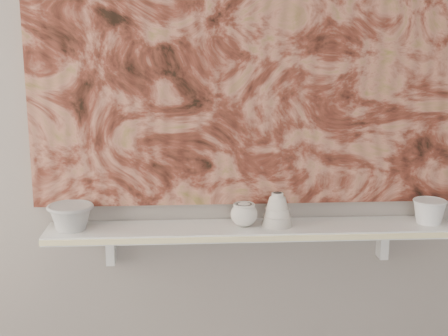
{
  "coord_description": "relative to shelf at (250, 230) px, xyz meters",
  "views": [
    {
      "loc": [
        -0.21,
        -0.54,
        1.6
      ],
      "look_at": [
        -0.09,
        1.49,
        1.14
      ],
      "focal_mm": 50.0,
      "sensor_mm": 36.0,
      "label": 1
    }
  ],
  "objects": [
    {
      "name": "wall_back",
      "position": [
        0.0,
        0.09,
        0.44
      ],
      "size": [
        3.6,
        0.0,
        3.6
      ],
      "primitive_type": "plane",
      "rotation": [
        1.57,
        0.0,
        0.0
      ],
      "color": "gray",
      "rests_on": "floor"
    },
    {
      "name": "shelf",
      "position": [
        0.0,
        0.0,
        0.0
      ],
      "size": [
        1.4,
        0.18,
        0.03
      ],
      "primitive_type": "cube",
      "color": "silver",
      "rests_on": "wall_back"
    },
    {
      "name": "shelf_stripe",
      "position": [
        0.0,
        -0.09,
        0.0
      ],
      "size": [
        1.4,
        0.01,
        0.02
      ],
      "primitive_type": "cube",
      "color": "#FBECA7",
      "rests_on": "shelf"
    },
    {
      "name": "bracket_left",
      "position": [
        -0.49,
        0.06,
        -0.07
      ],
      "size": [
        0.03,
        0.06,
        0.12
      ],
      "primitive_type": "cube",
      "color": "silver",
      "rests_on": "wall_back"
    },
    {
      "name": "bracket_right",
      "position": [
        0.49,
        0.06,
        -0.07
      ],
      "size": [
        0.03,
        0.06,
        0.12
      ],
      "primitive_type": "cube",
      "color": "silver",
      "rests_on": "wall_back"
    },
    {
      "name": "painting",
      "position": [
        0.0,
        0.08,
        0.62
      ],
      "size": [
        1.5,
        0.02,
        1.1
      ],
      "primitive_type": "cube",
      "color": "maroon",
      "rests_on": "wall_back"
    },
    {
      "name": "house_motif",
      "position": [
        0.45,
        0.07,
        0.32
      ],
      "size": [
        0.09,
        0.0,
        0.08
      ],
      "primitive_type": "cube",
      "color": "black",
      "rests_on": "painting"
    },
    {
      "name": "bowl_grey",
      "position": [
        -0.61,
        0.0,
        0.06
      ],
      "size": [
        0.17,
        0.17,
        0.09
      ],
      "primitive_type": null,
      "rotation": [
        0.0,
        0.0,
        0.11
      ],
      "color": "#9E9E9B",
      "rests_on": "shelf"
    },
    {
      "name": "cup_cream",
      "position": [
        -0.02,
        0.0,
        0.06
      ],
      "size": [
        0.12,
        0.12,
        0.08
      ],
      "primitive_type": null,
      "rotation": [
        0.0,
        0.0,
        0.31
      ],
      "color": "beige",
      "rests_on": "shelf"
    },
    {
      "name": "bell_vessel",
      "position": [
        0.09,
        0.0,
        0.07
      ],
      "size": [
        0.12,
        0.12,
        0.12
      ],
      "primitive_type": null,
      "rotation": [
        0.0,
        0.0,
        -0.14
      ],
      "color": "beige",
      "rests_on": "shelf"
    },
    {
      "name": "bowl_white",
      "position": [
        0.63,
        0.0,
        0.06
      ],
      "size": [
        0.13,
        0.13,
        0.08
      ],
      "primitive_type": null,
      "rotation": [
        0.0,
        0.0,
        0.09
      ],
      "color": "silver",
      "rests_on": "shelf"
    }
  ]
}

